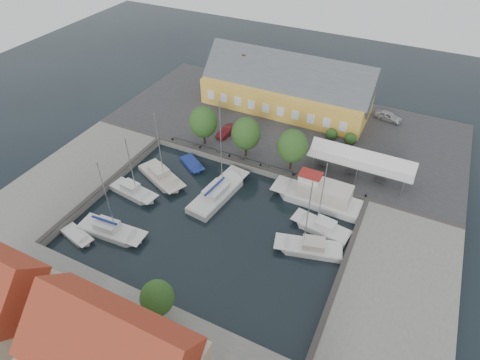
{
  "coord_description": "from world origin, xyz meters",
  "views": [
    {
      "loc": [
        18.34,
        -31.43,
        36.14
      ],
      "look_at": [
        0.0,
        6.0,
        1.5
      ],
      "focal_mm": 30.0,
      "sensor_mm": 36.0,
      "label": 1
    }
  ],
  "objects_px": {
    "trawler": "(320,196)",
    "west_boat_d": "(111,231)",
    "car_silver": "(388,116)",
    "launch_nw": "(192,164)",
    "launch_sw": "(77,237)",
    "car_red": "(227,131)",
    "west_boat_b": "(161,177)",
    "east_boat_b": "(310,248)",
    "tent_canopy": "(361,161)",
    "center_sailboat": "(218,194)",
    "west_boat_c": "(133,192)",
    "warehouse": "(284,88)",
    "east_boat_a": "(322,229)"
  },
  "relations": [
    {
      "from": "tent_canopy",
      "to": "east_boat_b",
      "type": "distance_m",
      "value": 15.29
    },
    {
      "from": "warehouse",
      "to": "launch_sw",
      "type": "relative_size",
      "value": 5.82
    },
    {
      "from": "car_silver",
      "to": "east_boat_b",
      "type": "height_order",
      "value": "east_boat_b"
    },
    {
      "from": "car_silver",
      "to": "center_sailboat",
      "type": "distance_m",
      "value": 32.92
    },
    {
      "from": "east_boat_a",
      "to": "west_boat_b",
      "type": "relative_size",
      "value": 0.92
    },
    {
      "from": "center_sailboat",
      "to": "west_boat_b",
      "type": "relative_size",
      "value": 1.27
    },
    {
      "from": "launch_sw",
      "to": "launch_nw",
      "type": "xyz_separation_m",
      "value": [
        4.98,
        18.31,
        -0.0
      ]
    },
    {
      "from": "car_silver",
      "to": "launch_nw",
      "type": "relative_size",
      "value": 0.9
    },
    {
      "from": "tent_canopy",
      "to": "center_sailboat",
      "type": "xyz_separation_m",
      "value": [
        -15.98,
        -11.19,
        -3.32
      ]
    },
    {
      "from": "east_boat_a",
      "to": "east_boat_b",
      "type": "distance_m",
      "value": 3.71
    },
    {
      "from": "warehouse",
      "to": "center_sailboat",
      "type": "xyz_separation_m",
      "value": [
        0.61,
        -25.05,
        -4.07
      ]
    },
    {
      "from": "warehouse",
      "to": "launch_nw",
      "type": "bearing_deg",
      "value": -106.35
    },
    {
      "from": "car_red",
      "to": "east_boat_a",
      "type": "distance_m",
      "value": 23.12
    },
    {
      "from": "car_silver",
      "to": "west_boat_c",
      "type": "xyz_separation_m",
      "value": [
        -27.54,
        -32.8,
        -1.51
      ]
    },
    {
      "from": "tent_canopy",
      "to": "launch_sw",
      "type": "distance_m",
      "value": 37.56
    },
    {
      "from": "west_boat_b",
      "to": "west_boat_c",
      "type": "distance_m",
      "value": 4.64
    },
    {
      "from": "west_boat_d",
      "to": "launch_sw",
      "type": "relative_size",
      "value": 2.39
    },
    {
      "from": "west_boat_b",
      "to": "east_boat_b",
      "type": "bearing_deg",
      "value": -8.17
    },
    {
      "from": "trawler",
      "to": "east_boat_a",
      "type": "height_order",
      "value": "east_boat_a"
    },
    {
      "from": "trawler",
      "to": "west_boat_b",
      "type": "distance_m",
      "value": 22.15
    },
    {
      "from": "east_boat_b",
      "to": "trawler",
      "type": "bearing_deg",
      "value": 100.48
    },
    {
      "from": "warehouse",
      "to": "tent_canopy",
      "type": "xyz_separation_m",
      "value": [
        16.6,
        -13.86,
        -0.74
      ]
    },
    {
      "from": "launch_sw",
      "to": "center_sailboat",
      "type": "bearing_deg",
      "value": 50.14
    },
    {
      "from": "car_silver",
      "to": "launch_sw",
      "type": "height_order",
      "value": "car_silver"
    },
    {
      "from": "west_boat_c",
      "to": "launch_sw",
      "type": "bearing_deg",
      "value": -96.91
    },
    {
      "from": "warehouse",
      "to": "east_boat_b",
      "type": "distance_m",
      "value": 32.47
    },
    {
      "from": "trawler",
      "to": "east_boat_a",
      "type": "bearing_deg",
      "value": -68.16
    },
    {
      "from": "launch_sw",
      "to": "west_boat_b",
      "type": "bearing_deg",
      "value": 78.92
    },
    {
      "from": "east_boat_a",
      "to": "east_boat_b",
      "type": "height_order",
      "value": "east_boat_b"
    },
    {
      "from": "east_boat_b",
      "to": "west_boat_c",
      "type": "xyz_separation_m",
      "value": [
        -24.65,
        -1.05,
        0.0
      ]
    },
    {
      "from": "trawler",
      "to": "west_boat_d",
      "type": "relative_size",
      "value": 1.03
    },
    {
      "from": "warehouse",
      "to": "east_boat_b",
      "type": "bearing_deg",
      "value": -62.79
    },
    {
      "from": "west_boat_d",
      "to": "car_silver",
      "type": "bearing_deg",
      "value": 57.36
    },
    {
      "from": "car_red",
      "to": "tent_canopy",
      "type": "bearing_deg",
      "value": 6.56
    },
    {
      "from": "car_silver",
      "to": "west_boat_c",
      "type": "relative_size",
      "value": 0.45
    },
    {
      "from": "east_boat_b",
      "to": "west_boat_b",
      "type": "xyz_separation_m",
      "value": [
        -23.1,
        3.31,
        -0.0
      ]
    },
    {
      "from": "tent_canopy",
      "to": "east_boat_a",
      "type": "xyz_separation_m",
      "value": [
        -1.54,
        -11.09,
        -3.42
      ]
    },
    {
      "from": "tent_canopy",
      "to": "west_boat_d",
      "type": "distance_m",
      "value": 33.64
    },
    {
      "from": "tent_canopy",
      "to": "west_boat_c",
      "type": "relative_size",
      "value": 1.4
    },
    {
      "from": "car_red",
      "to": "trawler",
      "type": "relative_size",
      "value": 0.34
    },
    {
      "from": "tent_canopy",
      "to": "launch_nw",
      "type": "bearing_deg",
      "value": -163.16
    },
    {
      "from": "west_boat_b",
      "to": "launch_nw",
      "type": "distance_m",
      "value": 5.15
    },
    {
      "from": "car_silver",
      "to": "east_boat_b",
      "type": "distance_m",
      "value": 31.92
    },
    {
      "from": "car_red",
      "to": "west_boat_b",
      "type": "distance_m",
      "value": 13.36
    },
    {
      "from": "tent_canopy",
      "to": "west_boat_c",
      "type": "xyz_separation_m",
      "value": [
        -26.52,
        -15.84,
        -3.42
      ]
    },
    {
      "from": "warehouse",
      "to": "east_boat_a",
      "type": "relative_size",
      "value": 2.71
    },
    {
      "from": "trawler",
      "to": "west_boat_c",
      "type": "bearing_deg",
      "value": -157.8
    },
    {
      "from": "west_boat_c",
      "to": "east_boat_a",
      "type": "bearing_deg",
      "value": 10.76
    },
    {
      "from": "tent_canopy",
      "to": "east_boat_b",
      "type": "relative_size",
      "value": 1.29
    },
    {
      "from": "warehouse",
      "to": "center_sailboat",
      "type": "distance_m",
      "value": 25.39
    }
  ]
}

